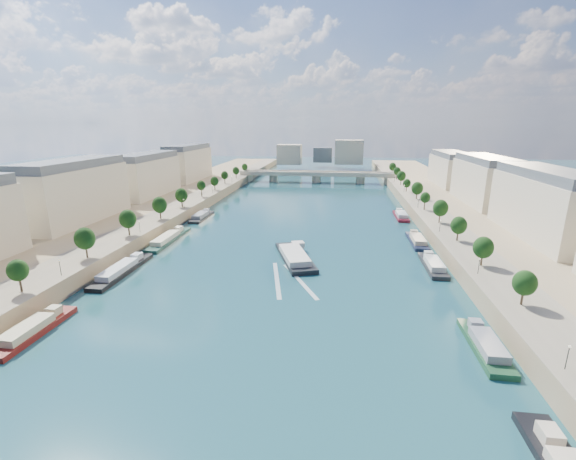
# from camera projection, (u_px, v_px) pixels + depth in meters

# --- Properties ---
(ground) EXTENTS (700.00, 700.00, 0.00)m
(ground) POSITION_uv_depth(u_px,v_px,m) (297.00, 229.00, 158.96)
(ground) COLOR #0E333E
(ground) RESTS_ON ground
(quay_left) EXTENTS (44.00, 520.00, 5.00)m
(quay_left) POSITION_uv_depth(u_px,v_px,m) (133.00, 218.00, 167.35)
(quay_left) COLOR #9E8460
(quay_left) RESTS_ON ground
(quay_right) EXTENTS (44.00, 520.00, 5.00)m
(quay_right) POSITION_uv_depth(u_px,v_px,m) (481.00, 229.00, 149.22)
(quay_right) COLOR #9E8460
(quay_right) RESTS_ON ground
(pave_left) EXTENTS (14.00, 520.00, 0.10)m
(pave_left) POSITION_uv_depth(u_px,v_px,m) (165.00, 213.00, 164.77)
(pave_left) COLOR gray
(pave_left) RESTS_ON quay_left
(pave_right) EXTENTS (14.00, 520.00, 0.10)m
(pave_right) POSITION_uv_depth(u_px,v_px,m) (442.00, 222.00, 150.42)
(pave_right) COLOR gray
(pave_right) RESTS_ON quay_right
(trees_left) EXTENTS (4.80, 268.80, 8.26)m
(trees_left) POSITION_uv_depth(u_px,v_px,m) (170.00, 200.00, 164.97)
(trees_left) COLOR #382B1E
(trees_left) RESTS_ON ground
(trees_right) EXTENTS (4.80, 268.80, 8.26)m
(trees_right) POSITION_uv_depth(u_px,v_px,m) (432.00, 203.00, 158.77)
(trees_right) COLOR #382B1E
(trees_right) RESTS_ON ground
(lamps_left) EXTENTS (0.36, 200.36, 4.28)m
(lamps_left) POSITION_uv_depth(u_px,v_px,m) (164.00, 212.00, 153.92)
(lamps_left) COLOR black
(lamps_left) RESTS_ON ground
(lamps_right) EXTENTS (0.36, 200.36, 4.28)m
(lamps_right) POSITION_uv_depth(u_px,v_px,m) (428.00, 212.00, 155.03)
(lamps_right) COLOR black
(lamps_right) RESTS_ON ground
(buildings_left) EXTENTS (16.00, 226.00, 23.20)m
(buildings_left) POSITION_uv_depth(u_px,v_px,m) (116.00, 181.00, 176.70)
(buildings_left) COLOR beige
(buildings_left) RESTS_ON ground
(buildings_right) EXTENTS (16.00, 226.00, 23.20)m
(buildings_right) POSITION_uv_depth(u_px,v_px,m) (510.00, 189.00, 155.30)
(buildings_right) COLOR beige
(buildings_right) RESTS_ON ground
(skyline) EXTENTS (79.00, 42.00, 22.00)m
(skyline) POSITION_uv_depth(u_px,v_px,m) (326.00, 153.00, 364.26)
(skyline) COLOR beige
(skyline) RESTS_ON ground
(bridge) EXTENTS (112.00, 12.00, 8.15)m
(bridge) POSITION_uv_depth(u_px,v_px,m) (316.00, 176.00, 282.29)
(bridge) COLOR #C1B79E
(bridge) RESTS_ON ground
(tour_barge) EXTENTS (16.72, 29.25, 3.82)m
(tour_barge) POSITION_uv_depth(u_px,v_px,m) (295.00, 257.00, 123.06)
(tour_barge) COLOR black
(tour_barge) RESTS_ON ground
(wake) EXTENTS (15.87, 25.69, 0.04)m
(wake) POSITION_uv_depth(u_px,v_px,m) (288.00, 280.00, 107.49)
(wake) COLOR silver
(wake) RESTS_ON ground
(moored_barges_left) EXTENTS (5.00, 156.27, 3.60)m
(moored_barges_left) POSITION_uv_depth(u_px,v_px,m) (124.00, 269.00, 113.20)
(moored_barges_left) COLOR #181732
(moored_barges_left) RESTS_ON ground
(moored_barges_right) EXTENTS (5.00, 162.75, 3.60)m
(moored_barges_right) POSITION_uv_depth(u_px,v_px,m) (440.00, 276.00, 107.84)
(moored_barges_right) COLOR black
(moored_barges_right) RESTS_ON ground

